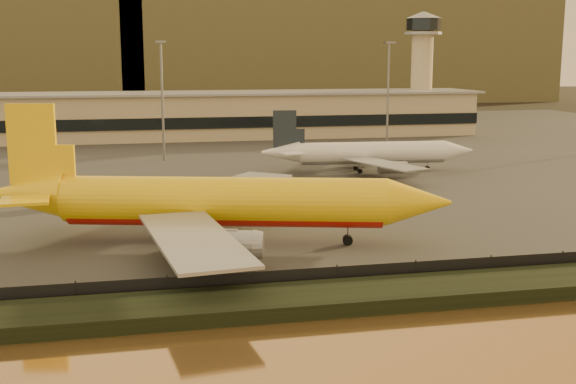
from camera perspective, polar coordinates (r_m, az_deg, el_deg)
ground at (r=81.47m, az=-0.03°, el=-5.09°), size 900.00×900.00×0.00m
embankment at (r=65.49m, az=3.15°, el=-8.40°), size 320.00×7.00×1.40m
tarmac at (r=173.87m, az=-6.69°, el=3.22°), size 320.00×220.00×0.20m
perimeter_fence at (r=68.97m, az=2.27°, el=-6.88°), size 300.00×0.05×2.20m
terminal_building at (r=202.86m, az=-11.69°, el=5.85°), size 202.00×25.00×12.60m
control_tower at (r=225.04m, az=10.55°, el=10.25°), size 11.20×11.20×35.50m
apron_light_masts at (r=155.08m, az=-0.49°, el=8.20°), size 152.20×12.20×25.40m
distant_hills at (r=416.83m, az=-13.09°, el=11.52°), size 470.00×160.00×70.00m
dhl_cargo_jet at (r=85.64m, az=-5.70°, el=-0.84°), size 54.65×52.36×16.54m
white_narrowbody_jet at (r=140.99m, az=6.44°, el=3.06°), size 42.15×41.04×12.11m
gse_vehicle_yellow at (r=111.52m, az=5.96°, el=-0.34°), size 3.78×1.75×1.69m
gse_vehicle_white at (r=111.22m, az=-17.97°, el=-0.76°), size 4.70×3.04×1.95m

